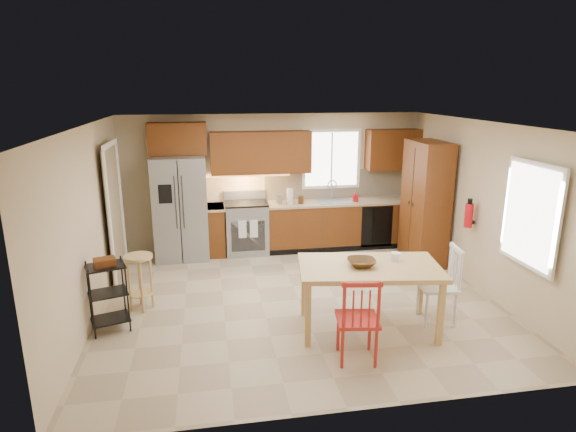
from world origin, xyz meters
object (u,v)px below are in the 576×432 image
(soap_bottle, at_px, (356,197))
(chair_red, at_px, (357,318))
(fire_extinguisher, at_px, (469,216))
(pantry, at_px, (425,203))
(chair_white, at_px, (438,285))
(refrigerator, at_px, (181,208))
(utility_cart, at_px, (108,297))
(table_bowl, at_px, (361,266))
(bar_stool, at_px, (140,282))
(dining_table, at_px, (368,298))
(table_jar, at_px, (396,258))
(range_stove, at_px, (247,228))

(soap_bottle, xyz_separation_m, chair_red, (-1.13, -3.73, -0.49))
(soap_bottle, xyz_separation_m, fire_extinguisher, (1.15, -1.95, 0.10))
(pantry, distance_m, chair_white, 2.33)
(refrigerator, relative_size, utility_cart, 2.01)
(table_bowl, bearing_deg, soap_bottle, 73.87)
(chair_white, xyz_separation_m, table_bowl, (-1.06, -0.05, 0.34))
(soap_bottle, xyz_separation_m, table_bowl, (-0.89, -3.08, -0.15))
(fire_extinguisher, distance_m, bar_stool, 4.87)
(dining_table, relative_size, table_jar, 10.62)
(refrigerator, bearing_deg, pantry, -12.62)
(fire_extinguisher, relative_size, bar_stool, 0.46)
(range_stove, relative_size, table_jar, 5.68)
(fire_extinguisher, height_order, dining_table, fire_extinguisher)
(dining_table, bearing_deg, pantry, 59.85)
(fire_extinguisher, xyz_separation_m, dining_table, (-1.93, -1.13, -0.68))
(range_stove, height_order, dining_table, range_stove)
(range_stove, xyz_separation_m, bar_stool, (-1.63, -2.10, -0.07))
(soap_bottle, height_order, pantry, pantry)
(table_jar, height_order, bar_stool, table_jar)
(range_stove, distance_m, dining_table, 3.40)
(soap_bottle, relative_size, fire_extinguisher, 0.53)
(pantry, height_order, table_bowl, pantry)
(dining_table, height_order, chair_white, chair_white)
(refrigerator, relative_size, table_jar, 11.23)
(range_stove, distance_m, utility_cart, 3.29)
(refrigerator, distance_m, range_stove, 1.24)
(utility_cart, bearing_deg, pantry, 1.17)
(soap_bottle, relative_size, table_bowl, 0.55)
(table_bowl, bearing_deg, chair_red, -110.45)
(soap_bottle, bearing_deg, chair_white, -86.82)
(fire_extinguisher, bearing_deg, refrigerator, 155.48)
(table_bowl, bearing_deg, range_stove, 109.84)
(fire_extinguisher, height_order, chair_red, fire_extinguisher)
(table_bowl, relative_size, bar_stool, 0.45)
(table_jar, bearing_deg, bar_stool, 163.67)
(pantry, distance_m, fire_extinguisher, 1.07)
(fire_extinguisher, relative_size, utility_cart, 0.40)
(fire_extinguisher, xyz_separation_m, table_jar, (-1.56, -1.02, -0.22))
(fire_extinguisher, distance_m, chair_red, 2.95)
(refrigerator, bearing_deg, dining_table, -52.28)
(fire_extinguisher, height_order, table_bowl, fire_extinguisher)
(chair_red, relative_size, table_jar, 6.24)
(chair_white, height_order, utility_cart, chair_white)
(chair_red, xyz_separation_m, bar_stool, (-2.53, 1.71, -0.12))
(refrigerator, height_order, chair_white, refrigerator)
(refrigerator, distance_m, fire_extinguisher, 4.76)
(soap_bottle, height_order, table_bowl, soap_bottle)
(table_bowl, bearing_deg, table_jar, 12.53)
(table_bowl, height_order, bar_stool, table_bowl)
(chair_red, bearing_deg, table_jar, 54.56)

